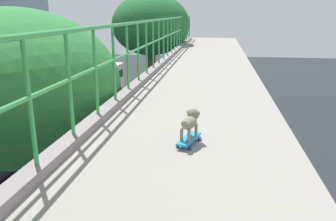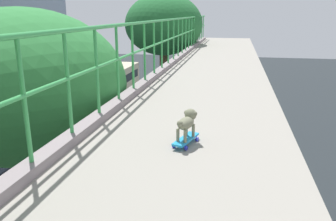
# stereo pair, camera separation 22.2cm
# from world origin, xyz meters

# --- Properties ---
(overpass_deck) EXTENTS (2.66, 36.33, 0.48)m
(overpass_deck) POSITION_xyz_m (1.03, -0.00, 6.00)
(overpass_deck) COLOR gray
(overpass_deck) RESTS_ON bridge_pier
(green_railing) EXTENTS (0.20, 34.51, 1.30)m
(green_railing) POSITION_xyz_m (-0.25, -0.00, 6.53)
(green_railing) COLOR gray
(green_railing) RESTS_ON overpass_deck
(city_bus) EXTENTS (2.73, 11.71, 3.03)m
(city_bus) POSITION_xyz_m (-8.92, 23.33, 1.74)
(city_bus) COLOR beige
(city_bus) RESTS_ON ground
(roadside_tree_mid) EXTENTS (3.89, 3.89, 7.82)m
(roadside_tree_mid) POSITION_xyz_m (-2.36, 3.11, 6.27)
(roadside_tree_mid) COLOR #4D302F
(roadside_tree_mid) RESTS_ON ground
(roadside_tree_far) EXTENTS (3.64, 3.64, 8.58)m
(roadside_tree_far) POSITION_xyz_m (-1.80, 13.37, 7.05)
(roadside_tree_far) COLOR brown
(roadside_tree_far) RESTS_ON ground
(toy_skateboard) EXTENTS (0.27, 0.49, 0.08)m
(toy_skateboard) POSITION_xyz_m (1.08, 0.98, 6.30)
(toy_skateboard) COLOR #2094D0
(toy_skateboard) RESTS_ON overpass_deck
(small_dog) EXTENTS (0.23, 0.40, 0.32)m
(small_dog) POSITION_xyz_m (1.09, 1.00, 6.52)
(small_dog) COLOR gray
(small_dog) RESTS_ON toy_skateboard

